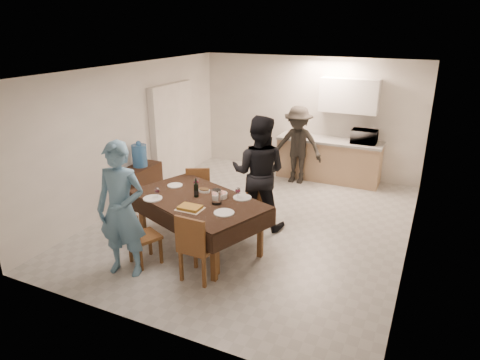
% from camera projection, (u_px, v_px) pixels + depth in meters
% --- Properties ---
extents(floor, '(5.00, 6.00, 0.02)m').
position_uv_depth(floor, '(254.00, 222.00, 7.46)').
color(floor, '#B1B1AC').
rests_on(floor, ground).
extents(ceiling, '(5.00, 6.00, 0.02)m').
position_uv_depth(ceiling, '(256.00, 70.00, 6.56)').
color(ceiling, white).
rests_on(ceiling, wall_back).
extents(wall_back, '(5.00, 0.02, 2.60)m').
position_uv_depth(wall_back, '(308.00, 116.00, 9.55)').
color(wall_back, beige).
rests_on(wall_back, floor).
extents(wall_front, '(5.00, 0.02, 2.60)m').
position_uv_depth(wall_front, '(142.00, 225.00, 4.47)').
color(wall_front, beige).
rests_on(wall_front, floor).
extents(wall_left, '(0.02, 6.00, 2.60)m').
position_uv_depth(wall_left, '(133.00, 135.00, 8.01)').
color(wall_left, beige).
rests_on(wall_left, floor).
extents(wall_right, '(0.02, 6.00, 2.60)m').
position_uv_depth(wall_right, '(418.00, 172.00, 6.01)').
color(wall_right, beige).
rests_on(wall_right, floor).
extents(stub_partition, '(0.15, 1.40, 2.10)m').
position_uv_depth(stub_partition, '(173.00, 134.00, 9.08)').
color(stub_partition, white).
rests_on(stub_partition, floor).
extents(kitchen_base_cabinet, '(2.20, 0.60, 0.86)m').
position_uv_depth(kitchen_base_cabinet, '(328.00, 161.00, 9.35)').
color(kitchen_base_cabinet, tan).
rests_on(kitchen_base_cabinet, floor).
extents(kitchen_worktop, '(2.24, 0.64, 0.05)m').
position_uv_depth(kitchen_worktop, '(330.00, 141.00, 9.19)').
color(kitchen_worktop, '#9D9D98').
rests_on(kitchen_worktop, kitchen_base_cabinet).
extents(upper_cabinet, '(1.20, 0.34, 0.70)m').
position_uv_depth(upper_cabinet, '(349.00, 96.00, 8.85)').
color(upper_cabinet, white).
rests_on(upper_cabinet, wall_back).
extents(dining_table, '(2.35, 1.85, 0.80)m').
position_uv_depth(dining_table, '(198.00, 201.00, 6.42)').
color(dining_table, black).
rests_on(dining_table, floor).
extents(chair_near_left, '(0.52, 0.54, 0.47)m').
position_uv_depth(chair_near_left, '(140.00, 232.00, 5.98)').
color(chair_near_left, brown).
rests_on(chair_near_left, floor).
extents(chair_near_right, '(0.45, 0.45, 0.53)m').
position_uv_depth(chair_near_right, '(195.00, 242.00, 5.58)').
color(chair_near_right, brown).
rests_on(chair_near_right, floor).
extents(chair_far_left, '(0.56, 0.58, 0.50)m').
position_uv_depth(chair_far_left, '(195.00, 193.00, 7.23)').
color(chair_far_left, brown).
rests_on(chair_far_left, floor).
extents(chair_far_right, '(0.54, 0.56, 0.47)m').
position_uv_depth(chair_far_right, '(243.00, 204.00, 6.89)').
color(chair_far_right, brown).
rests_on(chair_far_right, floor).
extents(console, '(0.40, 0.81, 0.75)m').
position_uv_depth(console, '(142.00, 185.00, 8.13)').
color(console, '#331E11').
rests_on(console, floor).
extents(water_jug, '(0.27, 0.27, 0.41)m').
position_uv_depth(water_jug, '(139.00, 156.00, 7.93)').
color(water_jug, '#3A78BB').
rests_on(water_jug, console).
extents(wine_bottle, '(0.07, 0.07, 0.29)m').
position_uv_depth(wine_bottle, '(196.00, 188.00, 6.42)').
color(wine_bottle, black).
rests_on(wine_bottle, dining_table).
extents(water_pitcher, '(0.14, 0.14, 0.22)m').
position_uv_depth(water_pitcher, '(217.00, 197.00, 6.19)').
color(water_pitcher, white).
rests_on(water_pitcher, dining_table).
extents(savoury_tart, '(0.37, 0.28, 0.05)m').
position_uv_depth(savoury_tart, '(190.00, 208.00, 6.04)').
color(savoury_tart, '#AC8232').
rests_on(savoury_tart, dining_table).
extents(salad_bowl, '(0.20, 0.20, 0.08)m').
position_uv_depth(salad_bowl, '(221.00, 195.00, 6.43)').
color(salad_bowl, silver).
rests_on(salad_bowl, dining_table).
extents(mushroom_dish, '(0.18, 0.18, 0.03)m').
position_uv_depth(mushroom_dish, '(204.00, 191.00, 6.66)').
color(mushroom_dish, silver).
rests_on(mushroom_dish, dining_table).
extents(wine_glass_a, '(0.08, 0.08, 0.17)m').
position_uv_depth(wine_glass_a, '(157.00, 193.00, 6.38)').
color(wine_glass_a, white).
rests_on(wine_glass_a, dining_table).
extents(wine_glass_b, '(0.08, 0.08, 0.18)m').
position_uv_depth(wine_glass_b, '(238.00, 193.00, 6.37)').
color(wine_glass_b, white).
rests_on(wine_glass_b, dining_table).
extents(wine_glass_c, '(0.09, 0.09, 0.19)m').
position_uv_depth(wine_glass_c, '(196.00, 184.00, 6.71)').
color(wine_glass_c, white).
rests_on(wine_glass_c, dining_table).
extents(plate_near_left, '(0.28, 0.28, 0.02)m').
position_uv_depth(plate_near_left, '(153.00, 198.00, 6.39)').
color(plate_near_left, silver).
rests_on(plate_near_left, dining_table).
extents(plate_near_right, '(0.29, 0.29, 0.02)m').
position_uv_depth(plate_near_right, '(224.00, 213.00, 5.91)').
color(plate_near_right, silver).
rests_on(plate_near_right, dining_table).
extents(plate_far_left, '(0.25, 0.25, 0.01)m').
position_uv_depth(plate_far_left, '(175.00, 185.00, 6.90)').
color(plate_far_left, silver).
rests_on(plate_far_left, dining_table).
extents(plate_far_right, '(0.28, 0.28, 0.02)m').
position_uv_depth(plate_far_right, '(242.00, 198.00, 6.42)').
color(plate_far_right, silver).
rests_on(plate_far_right, dining_table).
extents(microwave, '(0.51, 0.35, 0.28)m').
position_uv_depth(microwave, '(364.00, 137.00, 8.85)').
color(microwave, white).
rests_on(microwave, kitchen_worktop).
extents(person_near, '(0.77, 0.59, 1.88)m').
position_uv_depth(person_near, '(121.00, 210.00, 5.69)').
color(person_near, '#5887A6').
rests_on(person_near, floor).
extents(person_far, '(1.03, 0.86, 1.92)m').
position_uv_depth(person_far, '(259.00, 173.00, 7.02)').
color(person_far, black).
rests_on(person_far, floor).
extents(person_kitchen, '(1.07, 0.62, 1.66)m').
position_uv_depth(person_kitchen, '(297.00, 145.00, 9.06)').
color(person_kitchen, black).
rests_on(person_kitchen, floor).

